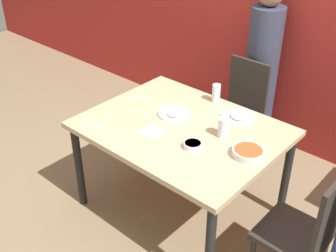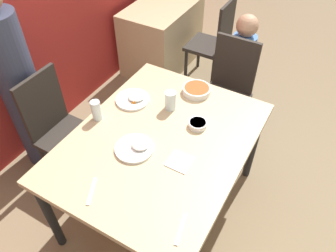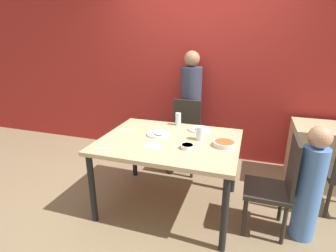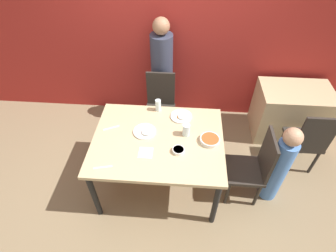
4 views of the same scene
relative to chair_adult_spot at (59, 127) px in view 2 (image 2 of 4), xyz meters
name	(u,v)px [view 2 (image 2 of 4)]	position (x,y,z in m)	size (l,w,h in m)	color
ground_plane	(162,205)	(0.07, -0.88, -0.50)	(10.00, 10.00, 0.00)	#847051
dining_table	(160,147)	(0.07, -0.88, 0.19)	(1.38, 1.07, 0.77)	tan
chair_adult_spot	(59,127)	(0.00, 0.00, 0.00)	(0.40, 0.40, 0.94)	#2D2823
chair_child_spot	(228,89)	(1.10, -0.96, 0.00)	(0.40, 0.40, 0.94)	#2D2823
person_adult	(21,90)	(0.00, 0.31, 0.24)	(0.29, 0.29, 1.57)	#33384C
person_child	(239,72)	(1.37, -0.96, 0.02)	(0.21, 0.21, 1.08)	#5184D1
bowl_curry	(197,90)	(0.61, -0.87, 0.29)	(0.21, 0.21, 0.05)	silver
plate_rice_adult	(136,147)	(-0.08, -0.79, 0.28)	(0.24, 0.24, 0.05)	white
plate_rice_child	(134,99)	(0.30, -0.52, 0.28)	(0.25, 0.25, 0.05)	white
bowl_rice_small	(198,124)	(0.29, -1.04, 0.29)	(0.12, 0.12, 0.04)	white
glass_water_tall	(96,110)	(0.02, -0.41, 0.34)	(0.06, 0.06, 0.15)	silver
glass_water_short	(170,101)	(0.36, -0.79, 0.34)	(0.08, 0.08, 0.14)	silver
napkin_folded	(180,162)	(-0.04, -1.08, 0.27)	(0.14, 0.14, 0.01)	white
fork_steel	(181,229)	(-0.42, -1.29, 0.27)	(0.18, 0.06, 0.01)	silver
spoon_steel	(92,191)	(-0.46, -0.76, 0.27)	(0.17, 0.10, 0.01)	silver
background_table	(162,36)	(1.80, 0.13, -0.12)	(0.94, 0.60, 0.75)	tan
chair_background	(214,41)	(1.80, -0.51, 0.00)	(0.40, 0.40, 0.94)	#2D2823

